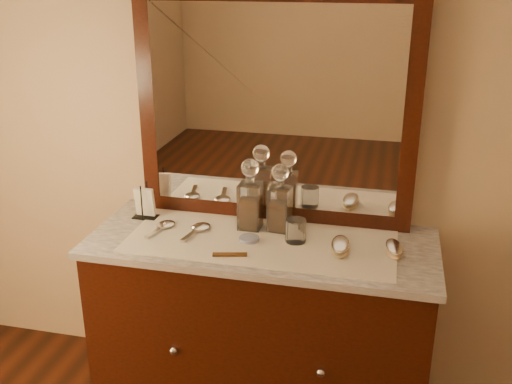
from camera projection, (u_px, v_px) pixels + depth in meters
The scene contains 17 objects.
dresser_cabinet at pixel (261, 330), 2.61m from camera, with size 1.40×0.55×0.82m, color black.
knob_left at pixel (174, 351), 2.41m from camera, with size 0.04×0.04×0.04m, color silver.
knob_right at pixel (321, 373), 2.28m from camera, with size 0.04×0.04×0.04m, color silver.
marble_top at pixel (262, 243), 2.46m from camera, with size 1.44×0.59×0.03m, color white.
mirror_frame at pixel (275, 108), 2.50m from camera, with size 1.20×0.08×1.00m, color black.
mirror_glass at pixel (273, 110), 2.47m from camera, with size 1.06×0.01×0.86m, color white.
lace_runner at pixel (260, 241), 2.44m from camera, with size 1.10×0.45×0.00m, color white.
pin_dish at pixel (249, 239), 2.44m from camera, with size 0.08×0.08×0.01m, color silver.
comb at pixel (230, 255), 2.31m from camera, with size 0.14×0.03×0.01m, color brown.
napkin_rack at pixel (145, 204), 2.65m from camera, with size 0.11×0.07×0.16m.
decanter_left at pixel (250, 202), 2.52m from camera, with size 0.10×0.10×0.31m.
decanter_right at pixel (280, 205), 2.50m from camera, with size 0.10×0.10×0.30m.
brush_near at pixel (340, 246), 2.34m from camera, with size 0.08×0.17×0.05m.
brush_far at pixel (394, 249), 2.32m from camera, with size 0.09×0.16×0.04m.
hand_mirror_outer at pixel (164, 226), 2.56m from camera, with size 0.09×0.20×0.02m.
hand_mirror_inner at pixel (199, 228), 2.53m from camera, with size 0.10×0.21×0.02m.
tumblers at pixel (296, 231), 2.42m from camera, with size 0.09×0.09×0.10m.
Camera 1 is at (0.49, -0.21, 1.92)m, focal length 41.58 mm.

